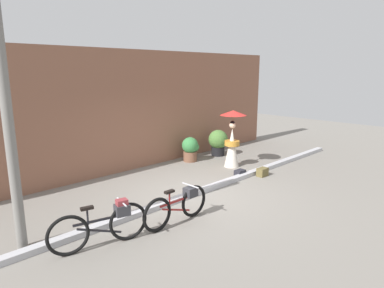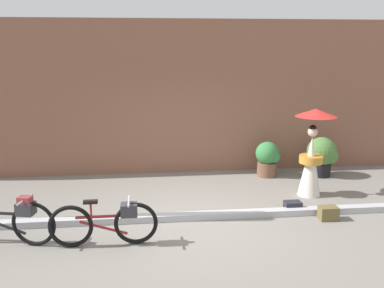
{
  "view_description": "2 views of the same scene",
  "coord_description": "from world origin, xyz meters",
  "px_view_note": "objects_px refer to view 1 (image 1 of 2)",
  "views": [
    {
      "loc": [
        -5.82,
        -5.78,
        3.14
      ],
      "look_at": [
        0.37,
        0.52,
        1.2
      ],
      "focal_mm": 31.71,
      "sensor_mm": 36.0,
      "label": 1
    },
    {
      "loc": [
        -0.76,
        -7.26,
        3.13
      ],
      "look_at": [
        0.14,
        0.63,
        1.28
      ],
      "focal_mm": 39.68,
      "sensor_mm": 36.0,
      "label": 2
    }
  ],
  "objects_px": {
    "bicycle_far_side": "(104,224)",
    "potted_plant_by_door": "(219,141)",
    "person_with_parasol": "(232,138)",
    "bicycle_near_officer": "(178,205)",
    "backpack_on_pavement": "(263,172)",
    "backpack_spare": "(240,173)",
    "potted_plant_small": "(191,148)",
    "utility_pole": "(7,116)"
  },
  "relations": [
    {
      "from": "bicycle_far_side",
      "to": "potted_plant_by_door",
      "type": "xyz_separation_m",
      "value": [
        6.53,
        2.96,
        0.1
      ]
    },
    {
      "from": "bicycle_far_side",
      "to": "person_with_parasol",
      "type": "relative_size",
      "value": 0.96
    },
    {
      "from": "bicycle_near_officer",
      "to": "backpack_on_pavement",
      "type": "distance_m",
      "value": 4.0
    },
    {
      "from": "bicycle_near_officer",
      "to": "backpack_spare",
      "type": "distance_m",
      "value": 3.6
    },
    {
      "from": "potted_plant_by_door",
      "to": "potted_plant_small",
      "type": "xyz_separation_m",
      "value": [
        -1.32,
        0.14,
        -0.07
      ]
    },
    {
      "from": "backpack_spare",
      "to": "person_with_parasol",
      "type": "bearing_deg",
      "value": 52.13
    },
    {
      "from": "potted_plant_small",
      "to": "backpack_spare",
      "type": "height_order",
      "value": "potted_plant_small"
    },
    {
      "from": "bicycle_near_officer",
      "to": "bicycle_far_side",
      "type": "distance_m",
      "value": 1.62
    },
    {
      "from": "backpack_on_pavement",
      "to": "backpack_spare",
      "type": "relative_size",
      "value": 1.05
    },
    {
      "from": "backpack_spare",
      "to": "potted_plant_small",
      "type": "bearing_deg",
      "value": 85.88
    },
    {
      "from": "backpack_on_pavement",
      "to": "potted_plant_small",
      "type": "bearing_deg",
      "value": 97.21
    },
    {
      "from": "bicycle_far_side",
      "to": "potted_plant_by_door",
      "type": "bearing_deg",
      "value": 24.38
    },
    {
      "from": "potted_plant_by_door",
      "to": "backpack_on_pavement",
      "type": "bearing_deg",
      "value": -110.51
    },
    {
      "from": "bicycle_near_officer",
      "to": "backpack_on_pavement",
      "type": "bearing_deg",
      "value": 8.31
    },
    {
      "from": "potted_plant_by_door",
      "to": "bicycle_far_side",
      "type": "bearing_deg",
      "value": -155.62
    },
    {
      "from": "backpack_spare",
      "to": "potted_plant_by_door",
      "type": "bearing_deg",
      "value": 55.35
    },
    {
      "from": "backpack_on_pavement",
      "to": "utility_pole",
      "type": "xyz_separation_m",
      "value": [
        -6.65,
        0.62,
        2.27
      ]
    },
    {
      "from": "person_with_parasol",
      "to": "backpack_on_pavement",
      "type": "distance_m",
      "value": 1.57
    },
    {
      "from": "potted_plant_small",
      "to": "utility_pole",
      "type": "bearing_deg",
      "value": -161.36
    },
    {
      "from": "potted_plant_small",
      "to": "utility_pole",
      "type": "height_order",
      "value": "utility_pole"
    },
    {
      "from": "potted_plant_small",
      "to": "utility_pole",
      "type": "distance_m",
      "value": 6.93
    },
    {
      "from": "potted_plant_by_door",
      "to": "person_with_parasol",
      "type": "bearing_deg",
      "value": -122.31
    },
    {
      "from": "potted_plant_by_door",
      "to": "utility_pole",
      "type": "bearing_deg",
      "value": -165.42
    },
    {
      "from": "person_with_parasol",
      "to": "utility_pole",
      "type": "height_order",
      "value": "utility_pole"
    },
    {
      "from": "person_with_parasol",
      "to": "utility_pole",
      "type": "relative_size",
      "value": 0.39
    },
    {
      "from": "bicycle_near_officer",
      "to": "bicycle_far_side",
      "type": "relative_size",
      "value": 0.97
    },
    {
      "from": "person_with_parasol",
      "to": "potted_plant_by_door",
      "type": "distance_m",
      "value": 1.58
    },
    {
      "from": "person_with_parasol",
      "to": "backpack_spare",
      "type": "relative_size",
      "value": 5.82
    },
    {
      "from": "potted_plant_small",
      "to": "backpack_on_pavement",
      "type": "height_order",
      "value": "potted_plant_small"
    },
    {
      "from": "bicycle_near_officer",
      "to": "backpack_spare",
      "type": "xyz_separation_m",
      "value": [
        3.43,
        1.03,
        -0.29
      ]
    },
    {
      "from": "person_with_parasol",
      "to": "backpack_on_pavement",
      "type": "relative_size",
      "value": 5.55
    },
    {
      "from": "backpack_on_pavement",
      "to": "potted_plant_by_door",
      "type": "bearing_deg",
      "value": 69.49
    },
    {
      "from": "potted_plant_by_door",
      "to": "backpack_on_pavement",
      "type": "relative_size",
      "value": 2.89
    },
    {
      "from": "bicycle_near_officer",
      "to": "backpack_on_pavement",
      "type": "relative_size",
      "value": 5.15
    },
    {
      "from": "bicycle_far_side",
      "to": "bicycle_near_officer",
      "type": "bearing_deg",
      "value": -7.93
    },
    {
      "from": "potted_plant_by_door",
      "to": "backpack_spare",
      "type": "distance_m",
      "value": 2.65
    },
    {
      "from": "person_with_parasol",
      "to": "potted_plant_small",
      "type": "relative_size",
      "value": 2.18
    },
    {
      "from": "bicycle_far_side",
      "to": "potted_plant_small",
      "type": "height_order",
      "value": "potted_plant_small"
    },
    {
      "from": "person_with_parasol",
      "to": "backpack_spare",
      "type": "xyz_separation_m",
      "value": [
        -0.68,
        -0.87,
        -0.86
      ]
    },
    {
      "from": "backpack_on_pavement",
      "to": "utility_pole",
      "type": "bearing_deg",
      "value": 174.63
    },
    {
      "from": "potted_plant_small",
      "to": "utility_pole",
      "type": "xyz_separation_m",
      "value": [
        -6.3,
        -2.13,
        1.94
      ]
    },
    {
      "from": "person_with_parasol",
      "to": "potted_plant_small",
      "type": "xyz_separation_m",
      "value": [
        -0.51,
        1.43,
        -0.5
      ]
    }
  ]
}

